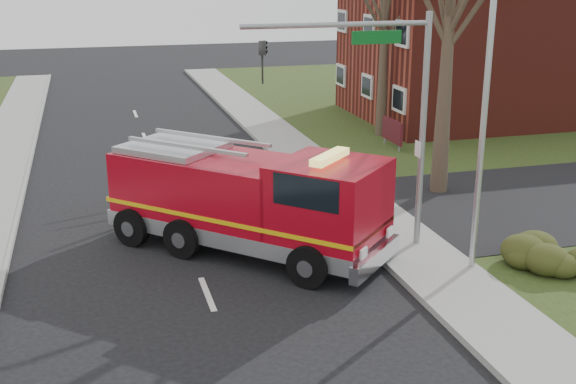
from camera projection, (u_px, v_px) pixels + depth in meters
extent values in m
plane|color=black|center=(207.00, 294.00, 18.31)|extent=(120.00, 120.00, 0.00)
cube|color=gray|center=(430.00, 265.00, 19.89)|extent=(2.40, 80.00, 0.15)
cube|color=maroon|center=(500.00, 52.00, 38.68)|extent=(15.00, 10.00, 7.00)
cube|color=silver|center=(367.00, 86.00, 37.18)|extent=(0.12, 1.40, 1.20)
cube|color=#4A1119|center=(392.00, 131.00, 32.22)|extent=(0.12, 2.00, 1.00)
cylinder|color=gray|center=(399.00, 145.00, 31.62)|extent=(0.08, 0.08, 0.90)
cylinder|color=gray|center=(385.00, 137.00, 33.09)|extent=(0.08, 0.08, 0.90)
ellipsoid|color=#2C3714|center=(542.00, 251.00, 19.54)|extent=(2.80, 2.00, 0.90)
cone|color=#3F2F25|center=(449.00, 26.00, 24.46)|extent=(0.64, 0.64, 12.00)
cone|color=#3F2F25|center=(385.00, 27.00, 33.33)|extent=(0.56, 0.56, 10.50)
cylinder|color=gray|center=(422.00, 135.00, 20.34)|extent=(0.18, 0.18, 6.80)
cylinder|color=gray|center=(338.00, 25.00, 18.73)|extent=(5.20, 0.14, 0.14)
cube|color=#0C591E|center=(377.00, 37.00, 19.12)|extent=(1.40, 0.06, 0.35)
imported|color=black|center=(263.00, 40.00, 18.32)|extent=(0.22, 0.18, 1.10)
cylinder|color=#B7BABF|center=(484.00, 120.00, 18.44)|extent=(0.16, 0.16, 8.40)
cube|color=#9F0716|center=(209.00, 191.00, 21.28)|extent=(5.72, 5.73, 2.18)
cube|color=#9F0716|center=(329.00, 207.00, 19.37)|extent=(3.82, 3.82, 2.49)
cube|color=#B7BABF|center=(245.00, 226.00, 20.96)|extent=(7.63, 7.66, 0.47)
cube|color=#E5B20C|center=(245.00, 208.00, 20.78)|extent=(7.64, 7.67, 0.12)
cube|color=black|center=(369.00, 186.00, 18.60)|extent=(1.78, 1.76, 0.88)
cube|color=#E5D866|center=(330.00, 157.00, 18.95)|extent=(1.44, 1.43, 0.19)
cylinder|color=black|center=(308.00, 266.00, 18.57)|extent=(1.06, 1.07, 1.14)
cylinder|color=black|center=(352.00, 234.00, 20.81)|extent=(1.06, 1.07, 1.14)
cylinder|color=black|center=(132.00, 227.00, 21.35)|extent=(1.06, 1.07, 1.14)
cylinder|color=black|center=(188.00, 202.00, 23.59)|extent=(1.06, 1.07, 1.14)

